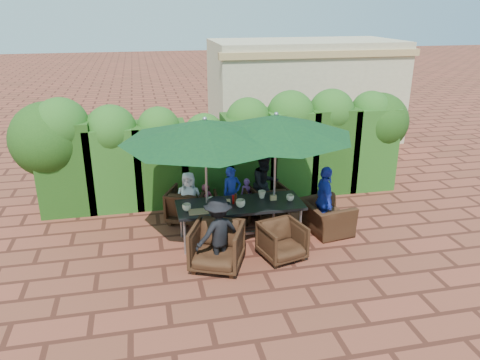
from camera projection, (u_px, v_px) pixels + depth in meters
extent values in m
plane|color=brown|center=(249.00, 242.00, 8.97)|extent=(80.00, 80.00, 0.00)
cube|color=black|center=(240.00, 205.00, 8.81)|extent=(2.38, 0.90, 0.05)
cube|color=gray|center=(240.00, 234.00, 9.02)|extent=(2.18, 0.05, 0.05)
cylinder|color=gray|center=(185.00, 237.00, 8.41)|extent=(0.05, 0.05, 0.70)
cylinder|color=gray|center=(181.00, 220.00, 9.05)|extent=(0.05, 0.05, 0.70)
cylinder|color=gray|center=(300.00, 226.00, 8.84)|extent=(0.05, 0.05, 0.70)
cylinder|color=gray|center=(289.00, 211.00, 9.48)|extent=(0.05, 0.05, 0.70)
cylinder|color=gray|center=(208.00, 243.00, 8.90)|extent=(0.44, 0.44, 0.03)
cylinder|color=gray|center=(206.00, 185.00, 8.48)|extent=(0.04, 0.04, 2.40)
cone|color=black|center=(205.00, 130.00, 8.12)|extent=(3.00, 3.00, 0.38)
sphere|color=gray|center=(205.00, 119.00, 8.05)|extent=(0.08, 0.08, 0.08)
cylinder|color=gray|center=(273.00, 234.00, 9.25)|extent=(0.44, 0.44, 0.03)
cylinder|color=gray|center=(275.00, 178.00, 8.83)|extent=(0.04, 0.04, 2.40)
cone|color=black|center=(276.00, 125.00, 8.47)|extent=(2.88, 2.88, 0.38)
sphere|color=gray|center=(276.00, 114.00, 8.40)|extent=(0.08, 0.08, 0.08)
imported|color=black|center=(187.00, 204.00, 9.71)|extent=(0.99, 0.97, 0.78)
imported|color=black|center=(232.00, 205.00, 9.71)|extent=(0.72, 0.68, 0.71)
imported|color=black|center=(268.00, 199.00, 9.99)|extent=(0.82, 0.78, 0.74)
imported|color=black|center=(217.00, 244.00, 7.97)|extent=(1.08, 1.05, 0.86)
imported|color=black|center=(282.00, 239.00, 8.29)|extent=(0.85, 0.82, 0.73)
imported|color=black|center=(326.00, 212.00, 9.23)|extent=(0.76, 1.04, 0.84)
imported|color=silver|center=(189.00, 199.00, 9.51)|extent=(0.61, 0.43, 1.13)
imported|color=#2135B5|center=(232.00, 194.00, 9.71)|extent=(0.50, 0.44, 1.16)
imported|color=black|center=(265.00, 184.00, 9.92)|extent=(0.76, 0.62, 1.38)
imported|color=black|center=(218.00, 233.00, 7.90)|extent=(0.92, 0.67, 1.31)
imported|color=#2135B5|center=(325.00, 201.00, 9.10)|extent=(0.50, 0.85, 1.38)
imported|color=#CD486C|center=(206.00, 203.00, 9.73)|extent=(0.35, 0.31, 0.80)
imported|color=#9F55B9|center=(247.00, 197.00, 10.01)|extent=(0.36, 0.33, 0.81)
imported|color=#268022|center=(279.00, 140.00, 12.87)|extent=(1.43, 1.30, 1.53)
imported|color=#CD486C|center=(291.00, 132.00, 12.97)|extent=(0.93, 0.59, 1.89)
imported|color=#9A9AA2|center=(339.00, 134.00, 13.39)|extent=(1.10, 0.94, 1.58)
imported|color=beige|center=(187.00, 207.00, 8.49)|extent=(0.16, 0.16, 0.13)
imported|color=beige|center=(212.00, 201.00, 8.78)|extent=(0.13, 0.13, 0.13)
imported|color=beige|center=(241.00, 203.00, 8.64)|extent=(0.18, 0.18, 0.14)
imported|color=beige|center=(262.00, 194.00, 9.05)|extent=(0.15, 0.15, 0.14)
imported|color=beige|center=(290.00, 198.00, 8.92)|extent=(0.15, 0.15, 0.12)
cylinder|color=#B20C0A|center=(233.00, 199.00, 8.79)|extent=(0.04, 0.04, 0.17)
cylinder|color=#4C230C|center=(236.00, 198.00, 8.85)|extent=(0.04, 0.04, 0.17)
cube|color=#AA7E52|center=(198.00, 212.00, 8.45)|extent=(0.35, 0.25, 0.02)
cube|color=tan|center=(227.00, 202.00, 8.76)|extent=(0.12, 0.06, 0.10)
cube|color=tan|center=(273.00, 198.00, 8.96)|extent=(0.12, 0.06, 0.10)
cube|color=black|center=(67.00, 167.00, 10.03)|extent=(1.15, 0.95, 2.01)
sphere|color=black|center=(61.00, 125.00, 9.71)|extent=(1.17, 1.17, 1.17)
cube|color=black|center=(115.00, 167.00, 10.26)|extent=(1.15, 0.95, 1.85)
sphere|color=black|center=(111.00, 130.00, 9.97)|extent=(1.10, 1.10, 1.10)
cube|color=black|center=(161.00, 164.00, 10.46)|extent=(1.15, 0.95, 1.85)
sphere|color=black|center=(159.00, 128.00, 10.16)|extent=(0.93, 0.93, 0.93)
cube|color=black|center=(205.00, 165.00, 10.69)|extent=(1.15, 0.95, 1.67)
sphere|color=black|center=(204.00, 133.00, 10.43)|extent=(0.90, 0.90, 0.90)
cube|color=black|center=(248.00, 156.00, 10.84)|extent=(1.15, 0.95, 1.93)
sphere|color=black|center=(248.00, 120.00, 10.53)|extent=(1.01, 1.01, 1.01)
cube|color=black|center=(289.00, 152.00, 11.02)|extent=(1.15, 0.95, 2.01)
sphere|color=black|center=(290.00, 114.00, 10.70)|extent=(1.09, 1.09, 1.09)
cube|color=black|center=(329.00, 149.00, 11.22)|extent=(1.15, 0.95, 2.03)
sphere|color=black|center=(331.00, 112.00, 10.89)|extent=(1.06, 1.06, 1.06)
cube|color=black|center=(367.00, 147.00, 11.42)|extent=(1.15, 0.95, 2.00)
sphere|color=black|center=(371.00, 111.00, 11.10)|extent=(0.94, 0.94, 0.94)
sphere|color=black|center=(49.00, 139.00, 9.85)|extent=(1.60, 1.60, 1.60)
sphere|color=black|center=(379.00, 122.00, 11.36)|extent=(1.40, 1.40, 1.40)
cube|color=#C4B991|center=(304.00, 90.00, 15.51)|extent=(6.00, 3.00, 3.20)
cube|color=tan|center=(322.00, 54.00, 13.72)|extent=(6.20, 0.25, 0.20)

